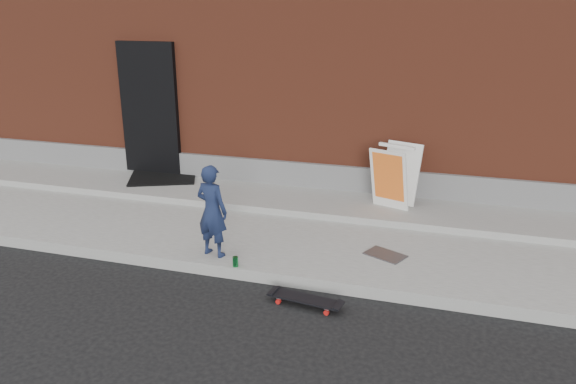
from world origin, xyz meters
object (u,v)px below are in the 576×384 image
(child, at_px, (212,211))
(soda_can, at_px, (235,262))
(pizza_sign, at_px, (394,176))
(skateboard, at_px, (305,299))

(child, height_order, soda_can, child)
(child, height_order, pizza_sign, child)
(skateboard, xyz_separation_m, pizza_sign, (0.61, 2.78, 0.64))
(skateboard, bearing_deg, pizza_sign, 77.69)
(pizza_sign, bearing_deg, child, -132.29)
(child, bearing_deg, soda_can, 161.35)
(child, distance_m, soda_can, 0.69)
(skateboard, relative_size, pizza_sign, 0.89)
(pizza_sign, bearing_deg, soda_can, -123.34)
(child, distance_m, skateboard, 1.62)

